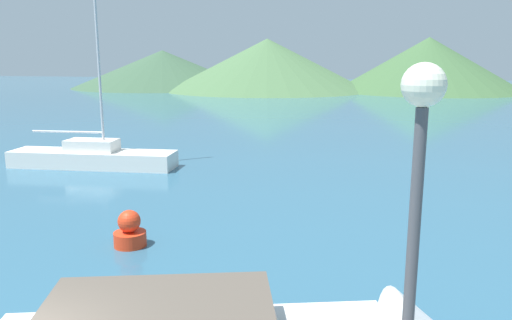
# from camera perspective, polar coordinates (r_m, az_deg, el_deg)

# --- Properties ---
(streetlamp) EXTENTS (0.42, 0.42, 4.51)m
(streetlamp) POSITION_cam_1_polar(r_m,az_deg,el_deg) (5.08, 17.90, -3.18)
(streetlamp) COLOR #4C4C51
(streetlamp) RESTS_ON dock
(sailboat_inner) EXTENTS (8.02, 2.39, 11.44)m
(sailboat_inner) POSITION_cam_1_polar(r_m,az_deg,el_deg) (24.97, -18.15, 0.46)
(sailboat_inner) COLOR white
(sailboat_inner) RESTS_ON ground_plane
(buoy_marker) EXTENTS (0.89, 0.89, 1.03)m
(buoy_marker) POSITION_cam_1_polar(r_m,az_deg,el_deg) (14.35, -14.24, -7.90)
(buoy_marker) COLOR red
(buoy_marker) RESTS_ON ground_plane
(hill_west) EXTENTS (31.21, 31.21, 6.40)m
(hill_west) POSITION_cam_1_polar(r_m,az_deg,el_deg) (90.74, -10.61, 10.21)
(hill_west) COLOR #38563D
(hill_west) RESTS_ON ground_plane
(hill_central) EXTENTS (32.51, 32.51, 8.10)m
(hill_central) POSITION_cam_1_polar(r_m,az_deg,el_deg) (80.83, 1.29, 10.85)
(hill_central) COLOR #476B42
(hill_central) RESTS_ON ground_plane
(hill_east) EXTENTS (28.30, 28.30, 8.23)m
(hill_east) POSITION_cam_1_polar(r_m,az_deg,el_deg) (82.66, 19.06, 10.29)
(hill_east) COLOR #3D6038
(hill_east) RESTS_ON ground_plane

